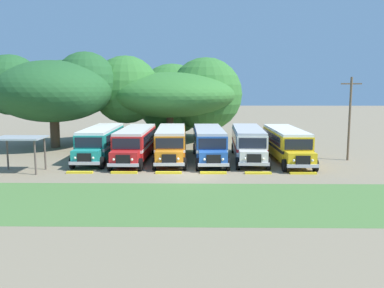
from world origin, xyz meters
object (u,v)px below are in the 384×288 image
at_px(broad_shade_tree, 172,95).
at_px(utility_pole, 350,116).
at_px(parked_bus_slot_2, 171,142).
at_px(parked_bus_slot_4, 248,142).
at_px(parked_bus_slot_5, 286,143).
at_px(parked_bus_slot_0, 101,141).
at_px(parked_bus_slot_1, 135,142).
at_px(waiting_shelter, 20,141).
at_px(parked_bus_slot_3, 209,142).
at_px(secondary_tree, 55,89).

height_order(broad_shade_tree, utility_pole, broad_shade_tree).
bearing_deg(parked_bus_slot_2, parked_bus_slot_4, 89.49).
bearing_deg(parked_bus_slot_4, broad_shade_tree, -148.37).
bearing_deg(parked_bus_slot_2, parked_bus_slot_5, 85.12).
relative_size(parked_bus_slot_0, utility_pole, 1.47).
distance_m(parked_bus_slot_0, utility_pole, 22.41).
relative_size(parked_bus_slot_1, waiting_shelter, 3.02).
xyz_separation_m(parked_bus_slot_3, parked_bus_slot_5, (6.85, -0.34, 0.00)).
relative_size(parked_bus_slot_0, parked_bus_slot_2, 1.00).
relative_size(broad_shade_tree, secondary_tree, 1.30).
distance_m(parked_bus_slot_0, parked_bus_slot_3, 9.88).
height_order(parked_bus_slot_0, parked_bus_slot_5, same).
height_order(parked_bus_slot_3, parked_bus_slot_4, same).
distance_m(parked_bus_slot_0, waiting_shelter, 7.83).
bearing_deg(parked_bus_slot_5, broad_shade_tree, -143.18).
relative_size(parked_bus_slot_4, waiting_shelter, 3.02).
xyz_separation_m(parked_bus_slot_2, utility_pole, (15.83, -0.21, 2.36)).
bearing_deg(parked_bus_slot_4, utility_pole, 89.50).
relative_size(broad_shade_tree, waiting_shelter, 4.90).
distance_m(parked_bus_slot_4, waiting_shelter, 19.15).
height_order(parked_bus_slot_1, utility_pole, utility_pole).
height_order(parked_bus_slot_5, utility_pole, utility_pole).
xyz_separation_m(broad_shade_tree, secondary_tree, (-12.27, -6.13, 0.81)).
height_order(secondary_tree, utility_pole, secondary_tree).
bearing_deg(secondary_tree, broad_shade_tree, 26.54).
xyz_separation_m(parked_bus_slot_5, secondary_tree, (-23.26, 8.15, 4.71)).
height_order(parked_bus_slot_2, utility_pole, utility_pole).
height_order(parked_bus_slot_0, parked_bus_slot_3, same).
bearing_deg(parked_bus_slot_4, secondary_tree, -108.38).
height_order(parked_bus_slot_1, parked_bus_slot_4, same).
bearing_deg(parked_bus_slot_5, secondary_tree, -110.08).
distance_m(parked_bus_slot_0, secondary_tree, 10.88).
bearing_deg(broad_shade_tree, parked_bus_slot_3, -73.44).
distance_m(parked_bus_slot_2, parked_bus_slot_3, 3.42).
bearing_deg(waiting_shelter, parked_bus_slot_4, 18.36).
xyz_separation_m(parked_bus_slot_3, broad_shade_tree, (-4.14, 13.93, 3.90)).
distance_m(parked_bus_slot_0, parked_bus_slot_1, 3.34).
xyz_separation_m(parked_bus_slot_0, secondary_tree, (-6.54, 7.30, 4.71)).
bearing_deg(parked_bus_slot_3, parked_bus_slot_4, 93.43).
height_order(parked_bus_slot_1, broad_shade_tree, broad_shade_tree).
bearing_deg(waiting_shelter, utility_pole, 11.76).
bearing_deg(waiting_shelter, secondary_tree, 97.65).
bearing_deg(parked_bus_slot_0, parked_bus_slot_5, 86.82).
bearing_deg(parked_bus_slot_1, parked_bus_slot_0, -101.28).
xyz_separation_m(parked_bus_slot_0, broad_shade_tree, (5.72, 13.43, 3.90)).
relative_size(parked_bus_slot_3, utility_pole, 1.48).
xyz_separation_m(parked_bus_slot_0, parked_bus_slot_5, (16.72, -0.84, 0.00)).
height_order(parked_bus_slot_2, secondary_tree, secondary_tree).
distance_m(parked_bus_slot_1, parked_bus_slot_3, 6.61).
bearing_deg(utility_pole, waiting_shelter, -168.24).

